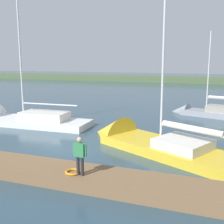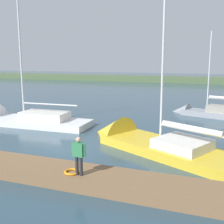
{
  "view_description": "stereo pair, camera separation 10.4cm",
  "coord_description": "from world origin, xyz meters",
  "px_view_note": "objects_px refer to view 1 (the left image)",
  "views": [
    {
      "loc": [
        -8.11,
        14.21,
        5.23
      ],
      "look_at": [
        -1.5,
        -3.99,
        1.62
      ],
      "focal_mm": 44.93,
      "sensor_mm": 36.0,
      "label": 1
    },
    {
      "loc": [
        -8.21,
        14.18,
        5.23
      ],
      "look_at": [
        -1.5,
        -3.99,
        1.62
      ],
      "focal_mm": 44.93,
      "sensor_mm": 36.0,
      "label": 2
    }
  ],
  "objects_px": {
    "sailboat_inner_slip": "(13,121)",
    "sailboat_mid_channel": "(204,114)",
    "life_ring_buoy": "(73,172)",
    "sailboat_far_left": "(139,143)",
    "person_on_dock": "(80,154)"
  },
  "relations": [
    {
      "from": "sailboat_mid_channel",
      "to": "person_on_dock",
      "type": "relative_size",
      "value": 5.36
    },
    {
      "from": "sailboat_mid_channel",
      "to": "sailboat_inner_slip",
      "type": "xyz_separation_m",
      "value": [
        14.93,
        8.87,
        -0.02
      ]
    },
    {
      "from": "sailboat_inner_slip",
      "to": "person_on_dock",
      "type": "relative_size",
      "value": 7.04
    },
    {
      "from": "sailboat_mid_channel",
      "to": "sailboat_far_left",
      "type": "xyz_separation_m",
      "value": [
        3.42,
        11.24,
        -0.01
      ]
    },
    {
      "from": "sailboat_inner_slip",
      "to": "person_on_dock",
      "type": "bearing_deg",
      "value": 138.03
    },
    {
      "from": "sailboat_mid_channel",
      "to": "sailboat_inner_slip",
      "type": "relative_size",
      "value": 0.76
    },
    {
      "from": "sailboat_mid_channel",
      "to": "sailboat_far_left",
      "type": "relative_size",
      "value": 0.72
    },
    {
      "from": "sailboat_mid_channel",
      "to": "life_ring_buoy",
      "type": "bearing_deg",
      "value": 92.54
    },
    {
      "from": "sailboat_mid_channel",
      "to": "sailboat_inner_slip",
      "type": "height_order",
      "value": "sailboat_inner_slip"
    },
    {
      "from": "life_ring_buoy",
      "to": "sailboat_far_left",
      "type": "bearing_deg",
      "value": -100.34
    },
    {
      "from": "life_ring_buoy",
      "to": "person_on_dock",
      "type": "height_order",
      "value": "person_on_dock"
    },
    {
      "from": "person_on_dock",
      "to": "sailboat_far_left",
      "type": "bearing_deg",
      "value": 175.89
    },
    {
      "from": "sailboat_inner_slip",
      "to": "sailboat_mid_channel",
      "type": "bearing_deg",
      "value": -151.31
    },
    {
      "from": "sailboat_inner_slip",
      "to": "sailboat_far_left",
      "type": "relative_size",
      "value": 0.94
    },
    {
      "from": "life_ring_buoy",
      "to": "sailboat_mid_channel",
      "type": "relative_size",
      "value": 0.08
    }
  ]
}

